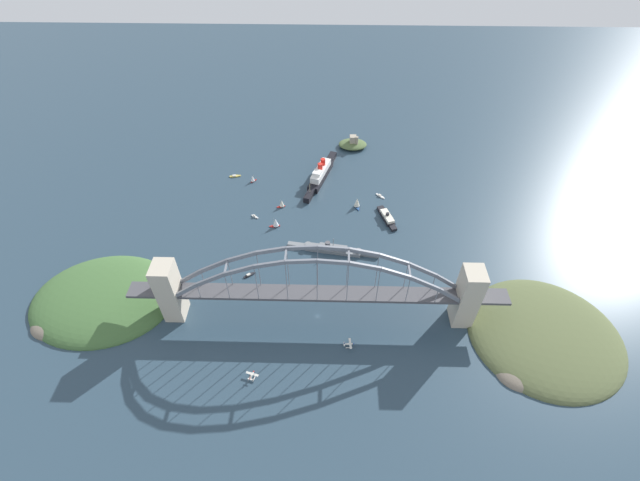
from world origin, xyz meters
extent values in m
plane|color=#283D4C|center=(0.00, 0.00, 0.00)|extent=(1400.00, 1400.00, 0.00)
cube|color=#BCB29E|center=(-116.21, 0.00, 28.83)|extent=(15.82, 19.07, 57.66)
cube|color=#BCB29E|center=(116.21, 0.00, 28.83)|extent=(15.82, 19.07, 57.66)
cube|color=#47474C|center=(0.00, 0.00, 29.54)|extent=(216.61, 14.91, 2.40)
cube|color=#47474C|center=(-136.12, 0.00, 29.54)|extent=(24.00, 14.91, 2.40)
cube|color=#47474C|center=(136.12, 0.00, 29.54)|extent=(24.00, 14.91, 2.40)
cube|color=slate|center=(-101.03, -6.71, 37.57)|extent=(24.31, 1.80, 18.66)
cube|color=slate|center=(-78.58, -6.71, 51.84)|extent=(24.01, 1.80, 15.29)
cube|color=slate|center=(-56.13, -6.71, 62.54)|extent=(23.63, 1.80, 11.89)
cube|color=slate|center=(-33.68, -6.71, 69.68)|extent=(23.19, 1.80, 8.47)
cube|color=slate|center=(-11.23, -6.71, 73.25)|extent=(22.71, 1.80, 4.97)
cube|color=slate|center=(11.23, -6.71, 73.25)|extent=(22.71, 1.80, 4.97)
cube|color=slate|center=(33.68, -6.71, 69.68)|extent=(23.19, 1.80, 8.47)
cube|color=slate|center=(56.13, -6.71, 62.54)|extent=(23.63, 1.80, 11.89)
cube|color=slate|center=(78.58, -6.71, 51.84)|extent=(24.01, 1.80, 15.29)
cube|color=slate|center=(101.03, -6.71, 37.57)|extent=(24.31, 1.80, 18.66)
cube|color=slate|center=(-101.03, 6.71, 37.57)|extent=(24.31, 1.80, 18.66)
cube|color=slate|center=(-78.58, 6.71, 51.84)|extent=(24.01, 1.80, 15.29)
cube|color=slate|center=(-56.13, 6.71, 62.54)|extent=(23.63, 1.80, 11.89)
cube|color=slate|center=(-33.68, 6.71, 69.68)|extent=(23.19, 1.80, 8.47)
cube|color=slate|center=(-11.23, 6.71, 73.25)|extent=(22.71, 1.80, 4.97)
cube|color=slate|center=(11.23, 6.71, 73.25)|extent=(22.71, 1.80, 4.97)
cube|color=slate|center=(33.68, 6.71, 69.68)|extent=(23.19, 1.80, 8.47)
cube|color=slate|center=(56.13, 6.71, 62.54)|extent=(23.63, 1.80, 11.89)
cube|color=slate|center=(78.58, 6.71, 51.84)|extent=(24.01, 1.80, 15.29)
cube|color=slate|center=(101.03, 6.71, 37.57)|extent=(24.31, 1.80, 18.66)
cube|color=slate|center=(-112.26, 0.00, 29.54)|extent=(1.40, 13.42, 1.40)
cube|color=slate|center=(-67.35, 0.00, 58.08)|extent=(1.40, 13.42, 1.40)
cube|color=slate|center=(-22.45, 0.00, 72.36)|extent=(1.40, 13.42, 1.40)
cube|color=slate|center=(22.45, 0.00, 72.36)|extent=(1.40, 13.42, 1.40)
cube|color=slate|center=(67.35, 0.00, 58.08)|extent=(1.40, 13.42, 1.40)
cube|color=slate|center=(112.26, 0.00, 29.54)|extent=(1.40, 13.42, 1.40)
cylinder|color=slate|center=(-89.81, -6.71, 38.17)|extent=(0.56, 0.56, 14.86)
cylinder|color=slate|center=(-89.81, 6.71, 38.17)|extent=(0.56, 0.56, 14.86)
cylinder|color=slate|center=(-67.35, -6.71, 44.41)|extent=(0.56, 0.56, 27.35)
cylinder|color=slate|center=(-67.35, 6.71, 44.41)|extent=(0.56, 0.56, 27.35)
cylinder|color=slate|center=(-44.90, -6.71, 48.87)|extent=(0.56, 0.56, 36.27)
cylinder|color=slate|center=(-44.90, 6.71, 48.87)|extent=(0.56, 0.56, 36.27)
cylinder|color=slate|center=(-22.45, -6.71, 51.55)|extent=(0.56, 0.56, 41.62)
cylinder|color=slate|center=(-22.45, 6.71, 51.55)|extent=(0.56, 0.56, 41.62)
cylinder|color=slate|center=(0.00, -6.71, 52.44)|extent=(0.56, 0.56, 43.40)
cylinder|color=slate|center=(0.00, 6.71, 52.44)|extent=(0.56, 0.56, 43.40)
cylinder|color=slate|center=(22.45, -6.71, 51.55)|extent=(0.56, 0.56, 41.62)
cylinder|color=slate|center=(22.45, 6.71, 51.55)|extent=(0.56, 0.56, 41.62)
cylinder|color=slate|center=(44.90, -6.71, 48.87)|extent=(0.56, 0.56, 36.27)
cylinder|color=slate|center=(44.90, 6.71, 48.87)|extent=(0.56, 0.56, 36.27)
cylinder|color=slate|center=(67.35, -6.71, 44.41)|extent=(0.56, 0.56, 27.35)
cylinder|color=slate|center=(67.35, 6.71, 44.41)|extent=(0.56, 0.56, 27.35)
cylinder|color=slate|center=(89.81, -6.71, 38.17)|extent=(0.56, 0.56, 14.86)
cylinder|color=slate|center=(89.81, 6.71, 38.17)|extent=(0.56, 0.56, 14.86)
ellipsoid|color=#3D6033|center=(-183.04, 12.53, 0.00)|extent=(122.41, 100.59, 21.40)
ellipsoid|color=#756B5B|center=(-210.59, -15.13, 0.00)|extent=(42.84, 30.18, 11.77)
ellipsoid|color=#515B38|center=(181.01, -15.03, 0.00)|extent=(120.37, 115.76, 20.01)
ellipsoid|color=#756B5B|center=(153.93, -46.86, 0.00)|extent=(42.13, 34.73, 11.00)
cube|color=black|center=(-1.82, 189.85, 3.33)|extent=(28.76, 57.77, 6.66)
cube|color=black|center=(-13.45, 153.76, 3.33)|extent=(12.04, 20.05, 6.66)
cube|color=black|center=(9.82, 225.93, 3.33)|extent=(13.28, 20.45, 6.66)
cube|color=white|center=(-1.82, 189.85, 10.27)|extent=(22.70, 43.70, 7.23)
cube|color=white|center=(-5.42, 178.68, 15.49)|extent=(11.36, 11.67, 3.20)
cylinder|color=red|center=(-2.47, 187.82, 17.55)|extent=(5.35, 5.35, 7.32)
cylinder|color=red|center=(0.47, 196.95, 17.55)|extent=(5.35, 5.35, 7.32)
cylinder|color=tan|center=(-12.73, 156.02, 11.66)|extent=(0.50, 0.50, 10.00)
cube|color=slate|center=(12.49, 74.39, 1.83)|extent=(53.27, 16.77, 3.66)
cube|color=slate|center=(47.11, 68.91, 1.83)|extent=(17.92, 6.59, 3.66)
cube|color=slate|center=(-22.12, 79.86, 1.83)|extent=(18.04, 7.36, 3.66)
cube|color=slate|center=(12.49, 74.39, 5.09)|extent=(27.04, 10.95, 2.87)
cylinder|color=slate|center=(36.29, 70.62, 4.76)|extent=(6.07, 6.07, 2.20)
cylinder|color=slate|center=(-11.30, 78.15, 4.76)|extent=(6.07, 6.07, 2.20)
cylinder|color=slate|center=(12.49, 74.39, 11.53)|extent=(0.60, 0.60, 10.00)
cylinder|color=#4C4C51|center=(7.30, 75.21, 8.73)|extent=(4.77, 4.77, 4.40)
cube|color=black|center=(67.65, 121.17, 1.48)|extent=(15.20, 24.17, 2.96)
cube|color=black|center=(72.42, 106.84, 1.48)|extent=(8.02, 9.04, 2.96)
cube|color=black|center=(62.87, 135.49, 1.48)|extent=(9.14, 9.42, 2.96)
cube|color=beige|center=(67.65, 121.17, 4.46)|extent=(13.40, 21.98, 2.99)
cylinder|color=black|center=(67.65, 121.17, 7.15)|extent=(3.39, 3.39, 2.40)
ellipsoid|color=#4C6038|center=(36.45, 256.68, 3.46)|extent=(34.77, 26.61, 6.91)
cube|color=#9E937F|center=(36.45, 256.68, 10.37)|extent=(8.00, 8.00, 9.68)
cylinder|color=gray|center=(40.95, 253.18, 10.85)|extent=(3.60, 3.60, 10.65)
cylinder|color=#B7B7B2|center=(24.89, -26.28, 0.45)|extent=(5.28, 1.34, 0.90)
cylinder|color=#B7B7B2|center=(25.19, -29.84, 0.45)|extent=(5.28, 1.34, 0.90)
cylinder|color=navy|center=(24.89, -26.28, 1.52)|extent=(0.14, 0.14, 1.24)
cylinder|color=navy|center=(25.19, -29.84, 1.52)|extent=(0.14, 0.14, 1.24)
ellipsoid|color=silver|center=(25.04, -28.06, 2.86)|extent=(8.31, 2.13, 1.44)
cylinder|color=navy|center=(28.73, -27.75, 2.86)|extent=(0.91, 1.43, 1.37)
cube|color=silver|center=(26.07, -27.98, 3.47)|extent=(2.51, 9.76, 0.20)
cube|color=silver|center=(21.44, -28.37, 3.00)|extent=(1.41, 3.75, 0.12)
cube|color=navy|center=(21.44, -28.37, 4.33)|extent=(1.11, 0.21, 1.50)
cylinder|color=#B7B7B2|center=(-48.28, -55.69, 0.45)|extent=(2.56, 6.32, 0.90)
cylinder|color=#B7B7B2|center=(-44.92, -56.63, 0.45)|extent=(2.56, 6.32, 0.90)
cylinder|color=maroon|center=(-48.28, -55.69, 1.59)|extent=(0.14, 0.14, 1.39)
cylinder|color=maroon|center=(-44.92, -56.63, 1.59)|extent=(0.14, 0.14, 1.39)
ellipsoid|color=beige|center=(-46.60, -56.16, 2.91)|extent=(3.07, 7.06, 1.24)
cylinder|color=maroon|center=(-45.76, -53.13, 2.91)|extent=(1.35, 1.09, 1.18)
cube|color=beige|center=(-46.37, -55.32, 3.43)|extent=(9.78, 4.23, 0.20)
cube|color=beige|center=(-47.42, -59.12, 3.03)|extent=(3.84, 2.05, 0.12)
cube|color=maroon|center=(-47.42, -59.12, 4.28)|extent=(0.41, 1.09, 1.50)
cube|color=silver|center=(63.75, 158.20, 0.52)|extent=(6.75, 6.74, 1.05)
cube|color=silver|center=(67.08, 154.88, 0.52)|extent=(2.63, 2.63, 1.05)
cube|color=silver|center=(60.42, 161.52, 0.52)|extent=(2.82, 2.82, 1.05)
cube|color=beige|center=(63.12, 158.82, 1.59)|extent=(3.90, 3.90, 1.09)
cube|color=#234C8C|center=(37.78, 139.10, 0.51)|extent=(4.69, 7.12, 1.03)
cube|color=#234C8C|center=(38.99, 134.91, 0.51)|extent=(1.90, 2.47, 1.03)
cube|color=#234C8C|center=(36.56, 143.29, 0.51)|extent=(2.16, 2.54, 1.03)
cylinder|color=tan|center=(37.93, 138.57, 6.90)|extent=(0.16, 0.16, 11.73)
cone|color=silver|center=(37.40, 140.41, 6.31)|extent=(7.43, 7.43, 9.39)
cube|color=#B2231E|center=(-46.41, 107.73, 0.39)|extent=(6.83, 3.94, 0.78)
cube|color=#B2231E|center=(-50.63, 106.99, 0.39)|extent=(2.33, 1.65, 0.78)
cube|color=#B2231E|center=(-42.19, 108.46, 0.39)|extent=(2.38, 1.90, 0.78)
cylinder|color=tan|center=(-46.94, 107.64, 6.07)|extent=(0.16, 0.16, 10.57)
cone|color=white|center=(-45.10, 107.96, 5.54)|extent=(6.81, 6.81, 8.46)
cube|color=silver|center=(-68.14, 121.22, 0.56)|extent=(5.38, 4.44, 1.11)
cube|color=silver|center=(-65.26, 119.35, 0.56)|extent=(2.02, 1.83, 1.11)
cube|color=silver|center=(-71.02, 123.10, 0.56)|extent=(2.14, 2.01, 1.11)
cube|color=beige|center=(-68.68, 121.58, 1.81)|extent=(3.01, 2.71, 1.39)
cube|color=#B2231E|center=(-77.72, 182.33, 0.45)|extent=(4.71, 4.70, 0.89)
cube|color=#B2231E|center=(-75.48, 184.55, 0.45)|extent=(1.73, 1.73, 0.89)
cube|color=#B2231E|center=(-79.95, 180.11, 0.45)|extent=(1.85, 1.85, 0.89)
cylinder|color=tan|center=(-77.44, 182.61, 5.14)|extent=(0.16, 0.16, 8.50)
cone|color=white|center=(-78.42, 181.64, 4.72)|extent=(6.12, 6.12, 6.80)
cube|color=#B2231E|center=(-42.71, 138.27, 0.39)|extent=(5.94, 4.16, 0.78)
cube|color=#B2231E|center=(-46.14, 137.17, 0.39)|extent=(2.07, 1.68, 0.78)
cube|color=#B2231E|center=(-39.29, 139.36, 0.39)|extent=(2.15, 1.91, 0.78)
cylinder|color=tan|center=(-43.14, 138.13, 5.41)|extent=(0.16, 0.16, 9.26)
cone|color=silver|center=(-41.64, 138.61, 4.94)|extent=(6.21, 6.21, 7.41)
cube|color=gold|center=(-100.13, 190.79, 0.57)|extent=(8.02, 4.59, 1.13)
cube|color=gold|center=(-95.19, 191.76, 0.57)|extent=(2.81, 2.21, 1.13)
cube|color=gold|center=(-105.06, 189.82, 0.57)|extent=(2.88, 2.56, 1.13)
cube|color=beige|center=(-101.05, 190.61, 1.58)|extent=(4.20, 3.24, 0.90)
cube|color=black|center=(-62.52, 42.23, 0.56)|extent=(7.18, 6.20, 1.13)
cube|color=black|center=(-58.76, 44.91, 0.56)|extent=(2.73, 2.53, 1.13)
cube|color=black|center=(-66.27, 39.54, 0.56)|extent=(2.90, 2.77, 1.13)
cube|color=beige|center=(-63.22, 41.72, 1.72)|extent=(4.06, 3.75, 1.18)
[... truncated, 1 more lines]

